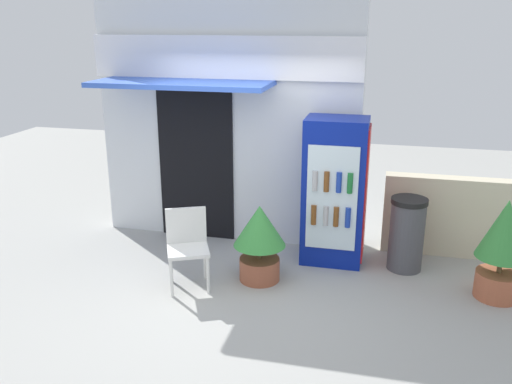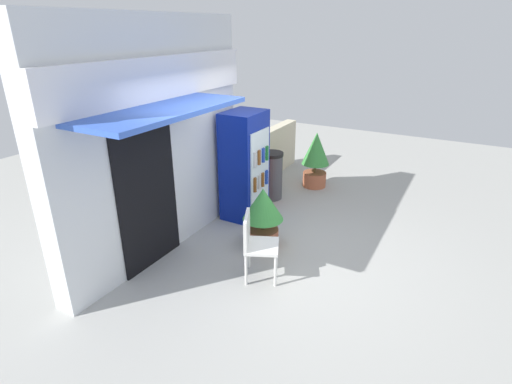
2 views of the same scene
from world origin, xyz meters
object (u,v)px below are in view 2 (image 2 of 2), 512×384
at_px(plastic_chair, 255,241).
at_px(potted_plant_near_shop, 263,212).
at_px(drink_cooler, 245,166).
at_px(trash_bin, 271,175).
at_px(potted_plant_curbside, 316,156).

distance_m(plastic_chair, potted_plant_near_shop, 0.82).
xyz_separation_m(drink_cooler, trash_bin, (0.88, -0.05, -0.45)).
height_order(plastic_chair, potted_plant_curbside, potted_plant_curbside).
xyz_separation_m(drink_cooler, plastic_chair, (-1.53, -1.04, -0.38)).
xyz_separation_m(potted_plant_curbside, trash_bin, (-0.96, 0.50, -0.19)).
distance_m(potted_plant_near_shop, trash_bin, 1.79).
xyz_separation_m(plastic_chair, potted_plant_near_shop, (0.76, 0.30, 0.01)).
distance_m(drink_cooler, potted_plant_near_shop, 1.13).
distance_m(potted_plant_near_shop, potted_plant_curbside, 2.62).
bearing_deg(potted_plant_near_shop, trash_bin, 22.86).
distance_m(plastic_chair, potted_plant_curbside, 3.41).
height_order(potted_plant_near_shop, trash_bin, potted_plant_near_shop).
bearing_deg(plastic_chair, potted_plant_curbside, 8.31).
bearing_deg(potted_plant_near_shop, drink_cooler, 44.30).
bearing_deg(drink_cooler, trash_bin, -3.44).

